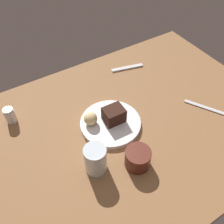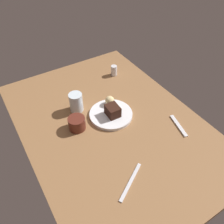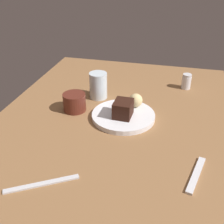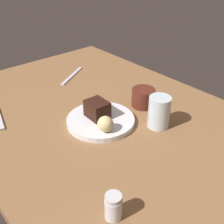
# 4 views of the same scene
# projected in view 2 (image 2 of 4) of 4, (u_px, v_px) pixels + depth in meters

# --- Properties ---
(dining_table) EXTENTS (1.20, 0.84, 0.03)m
(dining_table) POSITION_uv_depth(u_px,v_px,m) (110.00, 124.00, 1.21)
(dining_table) COLOR brown
(dining_table) RESTS_ON ground
(dessert_plate) EXTENTS (0.22, 0.22, 0.02)m
(dessert_plate) POSITION_uv_depth(u_px,v_px,m) (111.00, 114.00, 1.23)
(dessert_plate) COLOR silver
(dessert_plate) RESTS_ON dining_table
(chocolate_cake_slice) EXTENTS (0.08, 0.06, 0.06)m
(chocolate_cake_slice) POSITION_uv_depth(u_px,v_px,m) (113.00, 111.00, 1.19)
(chocolate_cake_slice) COLOR black
(chocolate_cake_slice) RESTS_ON dessert_plate
(bread_roll) EXTENTS (0.05, 0.05, 0.05)m
(bread_roll) POSITION_uv_depth(u_px,v_px,m) (110.00, 100.00, 1.25)
(bread_roll) COLOR #DBC184
(bread_roll) RESTS_ON dessert_plate
(salt_shaker) EXTENTS (0.04, 0.04, 0.06)m
(salt_shaker) POSITION_uv_depth(u_px,v_px,m) (114.00, 71.00, 1.48)
(salt_shaker) COLOR silver
(salt_shaker) RESTS_ON dining_table
(water_glass) EXTENTS (0.07, 0.07, 0.10)m
(water_glass) POSITION_uv_depth(u_px,v_px,m) (76.00, 102.00, 1.23)
(water_glass) COLOR silver
(water_glass) RESTS_ON dining_table
(coffee_cup) EXTENTS (0.08, 0.08, 0.07)m
(coffee_cup) POSITION_uv_depth(u_px,v_px,m) (77.00, 123.00, 1.14)
(coffee_cup) COLOR #562319
(coffee_cup) RESTS_ON dining_table
(dessert_spoon) EXTENTS (0.15, 0.05, 0.01)m
(dessert_spoon) POSITION_uv_depth(u_px,v_px,m) (179.00, 126.00, 1.17)
(dessert_spoon) COLOR silver
(dessert_spoon) RESTS_ON dining_table
(butter_knife) EXTENTS (0.11, 0.17, 0.01)m
(butter_knife) POSITION_uv_depth(u_px,v_px,m) (131.00, 182.00, 0.95)
(butter_knife) COLOR silver
(butter_knife) RESTS_ON dining_table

